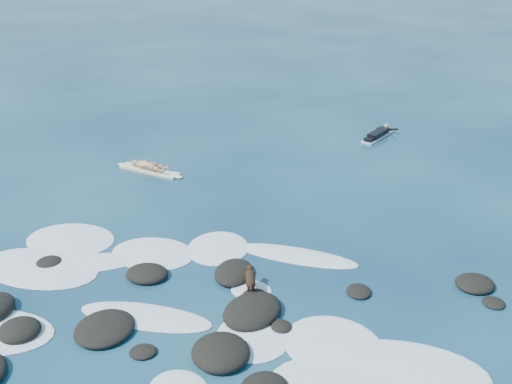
# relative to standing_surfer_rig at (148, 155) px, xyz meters

# --- Properties ---
(ground) EXTENTS (160.00, 160.00, 0.00)m
(ground) POSITION_rel_standing_surfer_rig_xyz_m (5.39, -6.74, -0.69)
(ground) COLOR #0A2642
(ground) RESTS_ON ground
(reef_rocks) EXTENTS (13.43, 7.22, 0.54)m
(reef_rocks) POSITION_rel_standing_surfer_rig_xyz_m (4.85, -8.73, -0.58)
(reef_rocks) COLOR black
(reef_rocks) RESTS_ON ground
(breaking_foam) EXTENTS (14.00, 7.54, 0.12)m
(breaking_foam) POSITION_rel_standing_surfer_rig_xyz_m (4.10, -8.06, -0.68)
(breaking_foam) COLOR white
(breaking_foam) RESTS_ON ground
(standing_surfer_rig) EXTENTS (3.02, 1.15, 1.74)m
(standing_surfer_rig) POSITION_rel_standing_surfer_rig_xyz_m (0.00, 0.00, 0.00)
(standing_surfer_rig) COLOR #FAF2C8
(standing_surfer_rig) RESTS_ON ground
(paddling_surfer_rig) EXTENTS (1.61, 2.38, 0.43)m
(paddling_surfer_rig) POSITION_rel_standing_surfer_rig_xyz_m (8.68, 5.77, -0.54)
(paddling_surfer_rig) COLOR silver
(paddling_surfer_rig) RESTS_ON ground
(dog) EXTENTS (0.42, 1.01, 0.65)m
(dog) POSITION_rel_standing_surfer_rig_xyz_m (5.59, -6.90, -0.26)
(dog) COLOR black
(dog) RESTS_ON ground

